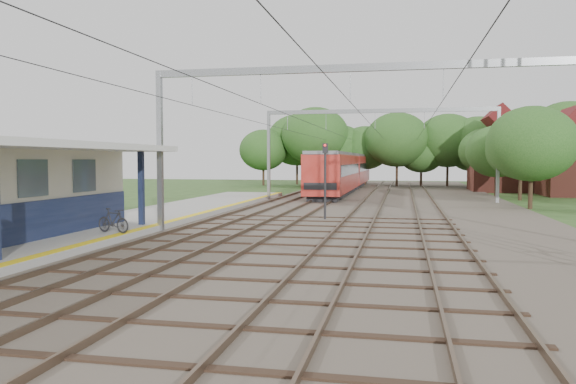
# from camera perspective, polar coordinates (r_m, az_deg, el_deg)

# --- Properties ---
(ground) EXTENTS (160.00, 160.00, 0.00)m
(ground) POSITION_cam_1_polar(r_m,az_deg,el_deg) (9.86, -22.71, -15.79)
(ground) COLOR #2D4C1E
(ground) RESTS_ON ground
(ballast_bed) EXTENTS (18.00, 90.00, 0.10)m
(ballast_bed) POSITION_cam_1_polar(r_m,az_deg,el_deg) (37.82, 9.59, -1.52)
(ballast_bed) COLOR #473D33
(ballast_bed) RESTS_ON ground
(platform) EXTENTS (5.00, 52.00, 0.35)m
(platform) POSITION_cam_1_polar(r_m,az_deg,el_deg) (25.35, -18.88, -3.71)
(platform) COLOR gray
(platform) RESTS_ON ground
(yellow_stripe) EXTENTS (0.45, 52.00, 0.01)m
(yellow_stripe) POSITION_cam_1_polar(r_m,az_deg,el_deg) (24.27, -14.30, -3.51)
(yellow_stripe) COLOR yellow
(yellow_stripe) RESTS_ON platform
(rail_tracks) EXTENTS (11.80, 88.00, 0.15)m
(rail_tracks) POSITION_cam_1_polar(r_m,az_deg,el_deg) (37.98, 5.82, -1.28)
(rail_tracks) COLOR brown
(rail_tracks) RESTS_ON ballast_bed
(catenary_system) EXTENTS (17.22, 88.00, 7.00)m
(catenary_system) POSITION_cam_1_polar(r_m,az_deg,el_deg) (33.09, 8.32, 7.28)
(catenary_system) COLOR gray
(catenary_system) RESTS_ON ground
(tree_band) EXTENTS (31.72, 30.88, 8.82)m
(tree_band) POSITION_cam_1_polar(r_m,az_deg,el_deg) (64.83, 10.35, 4.76)
(tree_band) COLOR #382619
(tree_band) RESTS_ON ground
(house_far) EXTENTS (8.00, 6.12, 8.66)m
(house_far) POSITION_cam_1_polar(r_m,az_deg,el_deg) (60.62, 21.81, 3.09)
(house_far) COLOR brown
(house_far) RESTS_ON ground
(bicycle) EXTENTS (1.65, 0.88, 0.95)m
(bicycle) POSITION_cam_1_polar(r_m,az_deg,el_deg) (22.84, -17.34, -2.79)
(bicycle) COLOR black
(bicycle) RESTS_ON platform
(train) EXTENTS (2.85, 35.43, 3.74)m
(train) POSITION_cam_1_polar(r_m,az_deg,el_deg) (57.73, 5.84, 2.17)
(train) COLOR black
(train) RESTS_ON ballast_bed
(signal_post) EXTENTS (0.28, 0.25, 4.04)m
(signal_post) POSITION_cam_1_polar(r_m,az_deg,el_deg) (29.11, 3.79, 1.88)
(signal_post) COLOR black
(signal_post) RESTS_ON ground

